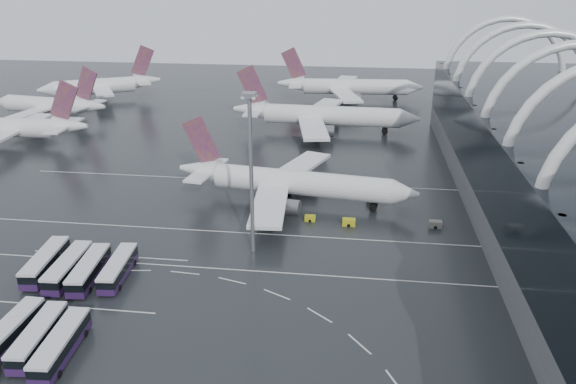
# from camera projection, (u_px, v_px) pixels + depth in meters

# --- Properties ---
(ground) EXTENTS (420.00, 420.00, 0.00)m
(ground) POSITION_uv_depth(u_px,v_px,m) (245.00, 264.00, 95.03)
(ground) COLOR black
(ground) RESTS_ON ground
(lane_marking_near) EXTENTS (120.00, 0.25, 0.01)m
(lane_marking_near) POSITION_uv_depth(u_px,v_px,m) (243.00, 270.00, 93.19)
(lane_marking_near) COLOR silver
(lane_marking_near) RESTS_ON ground
(lane_marking_mid) EXTENTS (120.00, 0.25, 0.01)m
(lane_marking_mid) POSITION_uv_depth(u_px,v_px,m) (258.00, 234.00, 106.09)
(lane_marking_mid) COLOR silver
(lane_marking_mid) RESTS_ON ground
(lane_marking_far) EXTENTS (120.00, 0.25, 0.01)m
(lane_marking_far) POSITION_uv_depth(u_px,v_px,m) (279.00, 182.00, 131.89)
(lane_marking_far) COLOR silver
(lane_marking_far) RESTS_ON ground
(bus_bay_line_south) EXTENTS (28.00, 0.25, 0.01)m
(bus_bay_line_south) POSITION_uv_depth(u_px,v_px,m) (65.00, 306.00, 83.17)
(bus_bay_line_south) COLOR silver
(bus_bay_line_south) RESTS_ON ground
(bus_bay_line_north) EXTENTS (28.00, 0.25, 0.01)m
(bus_bay_line_north) POSITION_uv_depth(u_px,v_px,m) (110.00, 256.00, 97.92)
(bus_bay_line_north) COLOR silver
(bus_bay_line_north) RESTS_ON ground
(airliner_main) EXTENTS (52.29, 45.45, 17.71)m
(airliner_main) POSITION_uv_depth(u_px,v_px,m) (290.00, 183.00, 118.91)
(airliner_main) COLOR white
(airliner_main) RESTS_ON ground
(airliner_gate_b) EXTENTS (57.05, 51.37, 19.84)m
(airliner_gate_b) POSITION_uv_depth(u_px,v_px,m) (322.00, 116.00, 170.97)
(airliner_gate_b) COLOR white
(airliner_gate_b) RESTS_ON ground
(airliner_gate_c) EXTENTS (55.03, 50.74, 19.61)m
(airliner_gate_c) POSITION_uv_depth(u_px,v_px,m) (347.00, 87.00, 213.03)
(airliner_gate_c) COLOR white
(airliner_gate_c) RESTS_ON ground
(jet_remote_west) EXTENTS (42.73, 34.39, 18.65)m
(jet_remote_west) POSITION_uv_depth(u_px,v_px,m) (18.00, 128.00, 158.64)
(jet_remote_west) COLOR white
(jet_remote_west) RESTS_ON ground
(jet_remote_mid) EXTENTS (42.58, 34.41, 18.52)m
(jet_remote_mid) POSITION_uv_depth(u_px,v_px,m) (51.00, 106.00, 184.40)
(jet_remote_mid) COLOR white
(jet_remote_mid) RESTS_ON ground
(jet_remote_far) EXTENTS (42.02, 34.43, 19.73)m
(jet_remote_far) POSITION_uv_depth(u_px,v_px,m) (103.00, 86.00, 213.97)
(jet_remote_far) COLOR white
(jet_remote_far) RESTS_ON ground
(bus_row_near_a) EXTENTS (4.42, 13.65, 3.30)m
(bus_row_near_a) POSITION_uv_depth(u_px,v_px,m) (46.00, 262.00, 92.03)
(bus_row_near_a) COLOR #25133B
(bus_row_near_a) RESTS_ON ground
(bus_row_near_b) EXTENTS (3.85, 13.49, 3.28)m
(bus_row_near_b) POSITION_uv_depth(u_px,v_px,m) (68.00, 267.00, 90.50)
(bus_row_near_b) COLOR #25133B
(bus_row_near_b) RESTS_ON ground
(bus_row_near_c) EXTENTS (4.29, 13.29, 3.21)m
(bus_row_near_c) POSITION_uv_depth(u_px,v_px,m) (89.00, 270.00, 89.85)
(bus_row_near_c) COLOR #25133B
(bus_row_near_c) RESTS_ON ground
(bus_row_near_d) EXTENTS (3.95, 12.76, 3.09)m
(bus_row_near_d) POSITION_uv_depth(u_px,v_px,m) (118.00, 268.00, 90.45)
(bus_row_near_d) COLOR #25133B
(bus_row_near_d) RESTS_ON ground
(bus_row_far_a) EXTENTS (3.12, 12.60, 3.09)m
(bus_row_far_a) POSITION_uv_depth(u_px,v_px,m) (11.00, 331.00, 74.65)
(bus_row_far_a) COLOR #25133B
(bus_row_far_a) RESTS_ON ground
(bus_row_far_b) EXTENTS (3.85, 12.76, 3.09)m
(bus_row_far_b) POSITION_uv_depth(u_px,v_px,m) (38.00, 336.00, 73.60)
(bus_row_far_b) COLOR #25133B
(bus_row_far_b) RESTS_ON ground
(bus_row_far_c) EXTENTS (3.84, 13.06, 3.17)m
(bus_row_far_c) POSITION_uv_depth(u_px,v_px,m) (61.00, 345.00, 71.91)
(bus_row_far_c) COLOR #25133B
(bus_row_far_c) RESTS_ON ground
(floodlight_mast) EXTENTS (2.17, 2.17, 28.32)m
(floodlight_mast) POSITION_uv_depth(u_px,v_px,m) (251.00, 155.00, 93.03)
(floodlight_mast) COLOR gray
(floodlight_mast) RESTS_ON ground
(gse_cart_belly_a) EXTENTS (2.50, 1.48, 1.36)m
(gse_cart_belly_a) POSITION_uv_depth(u_px,v_px,m) (349.00, 222.00, 109.30)
(gse_cart_belly_a) COLOR gold
(gse_cart_belly_a) RESTS_ON ground
(gse_cart_belly_b) EXTENTS (2.43, 1.43, 1.32)m
(gse_cart_belly_b) POSITION_uv_depth(u_px,v_px,m) (372.00, 198.00, 120.75)
(gse_cart_belly_b) COLOR slate
(gse_cart_belly_b) RESTS_ON ground
(gse_cart_belly_c) EXTENTS (2.11, 1.25, 1.15)m
(gse_cart_belly_c) POSITION_uv_depth(u_px,v_px,m) (310.00, 218.00, 111.28)
(gse_cart_belly_c) COLOR gold
(gse_cart_belly_c) RESTS_ON ground
(gse_cart_belly_d) EXTENTS (2.47, 1.46, 1.35)m
(gse_cart_belly_d) POSITION_uv_depth(u_px,v_px,m) (435.00, 224.00, 108.43)
(gse_cart_belly_d) COLOR slate
(gse_cart_belly_d) RESTS_ON ground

